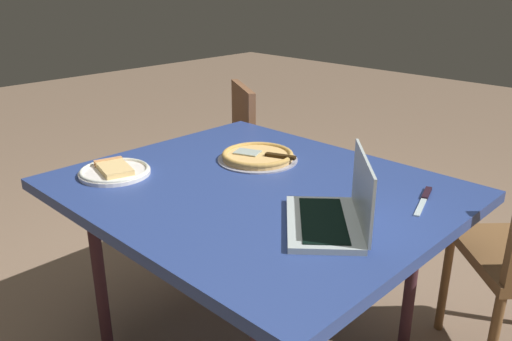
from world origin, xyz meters
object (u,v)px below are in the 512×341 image
table_knife (424,198)px  chair_far (222,150)px  pizza_tray (258,156)px  dining_table (256,198)px  laptop (336,212)px  pizza_plate (114,171)px

table_knife → chair_far: bearing=167.3°
pizza_tray → chair_far: (-0.66, 0.40, -0.23)m
dining_table → laptop: (0.38, -0.06, 0.10)m
chair_far → pizza_tray: bearing=-31.4°
dining_table → laptop: 0.40m
laptop → pizza_tray: size_ratio=1.25×
table_knife → chair_far: chair_far is taller
pizza_tray → table_knife: 0.66m
laptop → table_knife: size_ratio=1.71×
laptop → table_knife: bearing=75.2°
dining_table → chair_far: 1.03m
pizza_tray → pizza_plate: bearing=-119.4°
dining_table → laptop: laptop is taller
laptop → chair_far: (-1.21, 0.65, -0.26)m
laptop → pizza_plate: 0.85m
chair_far → dining_table: bearing=-35.2°
pizza_plate → table_knife: size_ratio=1.11×
laptop → chair_far: bearing=151.7°
pizza_plate → table_knife: bearing=32.4°
table_knife → chair_far: (-1.31, 0.30, -0.21)m
table_knife → dining_table: bearing=-148.3°
laptop → table_knife: 0.37m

